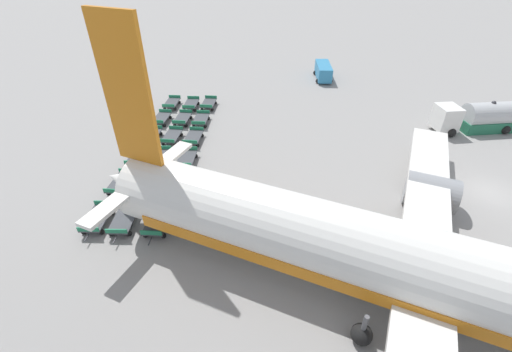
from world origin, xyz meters
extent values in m
plane|color=gray|center=(0.00, 0.00, 0.00)|extent=(500.00, 500.00, 0.00)
cylinder|color=white|center=(12.66, -4.93, 3.00)|extent=(8.80, 38.30, 4.14)
cone|color=white|center=(10.31, -23.82, 3.00)|extent=(4.51, 5.41, 3.93)
cube|color=orange|center=(10.40, -23.05, 9.29)|extent=(0.66, 3.11, 8.45)
cube|color=white|center=(10.38, -23.28, 3.62)|extent=(9.87, 2.28, 0.24)
cube|color=white|center=(12.47, -6.44, 2.07)|extent=(35.11, 7.00, 0.44)
cylinder|color=gray|center=(3.16, -4.88, 1.27)|extent=(2.86, 3.73, 2.45)
cube|color=orange|center=(12.66, -4.93, 2.28)|extent=(8.42, 34.53, 0.74)
cylinder|color=#56565B|center=(15.13, -9.07, 1.24)|extent=(0.24, 0.24, 1.44)
sphere|color=black|center=(15.13, -9.07, 0.52)|extent=(1.05, 1.05, 1.05)
cylinder|color=#56565B|center=(9.24, -8.34, 1.24)|extent=(0.24, 0.24, 1.44)
sphere|color=black|center=(9.24, -8.34, 0.52)|extent=(1.05, 1.05, 1.05)
cube|color=white|center=(-9.95, -2.13, 1.57)|extent=(2.90, 2.73, 2.34)
cube|color=#236B4C|center=(-11.71, 2.04, 0.56)|extent=(4.10, 5.57, 1.12)
cylinder|color=#B7BABC|center=(-11.71, 2.04, 1.70)|extent=(4.07, 5.37, 2.39)
sphere|color=#333338|center=(-11.71, 2.04, 2.89)|extent=(0.44, 0.44, 0.44)
sphere|color=black|center=(-11.07, -2.31, 0.45)|extent=(0.90, 0.90, 0.90)
sphere|color=black|center=(-9.05, -1.46, 0.45)|extent=(0.90, 0.90, 0.90)
sphere|color=black|center=(-13.30, 3.00, 0.45)|extent=(0.90, 0.90, 0.90)
sphere|color=black|center=(-11.28, 3.85, 0.45)|extent=(0.90, 0.90, 0.90)
cube|color=teal|center=(-22.55, -15.88, 1.15)|extent=(5.67, 3.06, 1.75)
cube|color=#1E232D|center=(-25.11, -16.52, 1.45)|extent=(0.45, 1.50, 0.61)
sphere|color=black|center=(-24.46, -15.48, 0.30)|extent=(0.60, 0.60, 0.60)
sphere|color=black|center=(-24.04, -17.14, 0.30)|extent=(0.60, 0.60, 0.60)
sphere|color=black|center=(-21.06, -14.62, 0.30)|extent=(0.60, 0.60, 0.60)
sphere|color=black|center=(-20.64, -16.28, 0.30)|extent=(0.60, 0.60, 0.60)
cube|color=#424449|center=(-7.72, -31.40, 0.55)|extent=(3.04, 1.98, 0.10)
cube|color=#237F56|center=(-6.39, -31.11, 0.76)|extent=(0.38, 1.39, 0.32)
cube|color=#237F56|center=(-9.05, -31.70, 0.76)|extent=(0.38, 1.39, 0.32)
cube|color=#333338|center=(-6.01, -31.02, 0.43)|extent=(0.70, 0.21, 0.06)
sphere|color=black|center=(-6.63, -31.78, 0.18)|extent=(0.36, 0.36, 0.36)
sphere|color=black|center=(-6.89, -30.61, 0.18)|extent=(0.36, 0.36, 0.36)
sphere|color=black|center=(-8.54, -32.20, 0.18)|extent=(0.36, 0.36, 0.36)
sphere|color=black|center=(-8.80, -31.03, 0.18)|extent=(0.36, 0.36, 0.36)
cube|color=#424449|center=(-3.72, -30.49, 0.55)|extent=(3.01, 1.89, 0.10)
cube|color=#237F56|center=(-2.38, -30.25, 0.76)|extent=(0.33, 1.40, 0.32)
cube|color=#237F56|center=(-5.06, -30.73, 0.76)|extent=(0.33, 1.40, 0.32)
cube|color=#333338|center=(-1.99, -30.18, 0.43)|extent=(0.70, 0.18, 0.06)
sphere|color=black|center=(-2.64, -30.90, 0.18)|extent=(0.36, 0.36, 0.36)
sphere|color=black|center=(-2.86, -29.73, 0.18)|extent=(0.36, 0.36, 0.36)
sphere|color=black|center=(-4.57, -31.25, 0.18)|extent=(0.36, 0.36, 0.36)
sphere|color=black|center=(-4.79, -30.08, 0.18)|extent=(0.36, 0.36, 0.36)
cube|color=#424449|center=(0.05, -29.47, 0.55)|extent=(3.04, 1.99, 0.10)
cube|color=#237F56|center=(1.38, -29.17, 0.76)|extent=(0.39, 1.39, 0.32)
cube|color=#237F56|center=(-1.28, -29.77, 0.76)|extent=(0.39, 1.39, 0.32)
cube|color=#333338|center=(1.76, -29.08, 0.43)|extent=(0.70, 0.21, 0.06)
sphere|color=black|center=(1.14, -29.84, 0.18)|extent=(0.36, 0.36, 0.36)
sphere|color=black|center=(0.87, -28.67, 0.18)|extent=(0.36, 0.36, 0.36)
sphere|color=black|center=(-0.78, -30.27, 0.18)|extent=(0.36, 0.36, 0.36)
sphere|color=black|center=(-1.04, -29.10, 0.18)|extent=(0.36, 0.36, 0.36)
cube|color=#424449|center=(3.84, -28.56, 0.55)|extent=(3.08, 2.13, 0.10)
cube|color=#237F56|center=(5.15, -28.18, 0.76)|extent=(0.47, 1.37, 0.32)
cube|color=#237F56|center=(2.53, -28.94, 0.76)|extent=(0.47, 1.37, 0.32)
cube|color=#333338|center=(5.52, -28.07, 0.43)|extent=(0.69, 0.25, 0.06)
sphere|color=black|center=(4.95, -28.86, 0.18)|extent=(0.36, 0.36, 0.36)
sphere|color=black|center=(4.61, -27.71, 0.18)|extent=(0.36, 0.36, 0.36)
sphere|color=black|center=(3.06, -29.41, 0.18)|extent=(0.36, 0.36, 0.36)
sphere|color=black|center=(2.73, -28.26, 0.18)|extent=(0.36, 0.36, 0.36)
cube|color=#424449|center=(7.68, -27.62, 0.55)|extent=(3.02, 1.92, 0.10)
cube|color=#237F56|center=(9.02, -27.36, 0.76)|extent=(0.35, 1.40, 0.32)
cube|color=#237F56|center=(6.35, -27.88, 0.76)|extent=(0.35, 1.40, 0.32)
cube|color=#333338|center=(9.40, -27.28, 0.43)|extent=(0.70, 0.19, 0.06)
sphere|color=black|center=(8.76, -28.02, 0.18)|extent=(0.36, 0.36, 0.36)
sphere|color=black|center=(8.53, -26.84, 0.18)|extent=(0.36, 0.36, 0.36)
sphere|color=black|center=(6.83, -28.39, 0.18)|extent=(0.36, 0.36, 0.36)
sphere|color=black|center=(6.61, -27.22, 0.18)|extent=(0.36, 0.36, 0.36)
cube|color=#424449|center=(11.69, -26.69, 0.55)|extent=(3.08, 2.11, 0.10)
cube|color=#237F56|center=(13.00, -26.33, 0.76)|extent=(0.46, 1.38, 0.32)
cube|color=#237F56|center=(10.38, -27.06, 0.76)|extent=(0.46, 1.38, 0.32)
cube|color=#333338|center=(13.38, -26.22, 0.43)|extent=(0.69, 0.25, 0.06)
sphere|color=black|center=(12.79, -27.00, 0.18)|extent=(0.36, 0.36, 0.36)
sphere|color=black|center=(12.47, -25.85, 0.18)|extent=(0.36, 0.36, 0.36)
sphere|color=black|center=(10.91, -27.53, 0.18)|extent=(0.36, 0.36, 0.36)
sphere|color=black|center=(10.58, -26.38, 0.18)|extent=(0.36, 0.36, 0.36)
cube|color=#424449|center=(-8.08, -29.12, 0.55)|extent=(3.06, 2.03, 0.10)
cube|color=#237F56|center=(-6.76, -28.79, 0.76)|extent=(0.41, 1.39, 0.32)
cube|color=#237F56|center=(-9.40, -29.44, 0.76)|extent=(0.41, 1.39, 0.32)
cube|color=#333338|center=(-6.38, -28.70, 0.43)|extent=(0.69, 0.22, 0.06)
sphere|color=black|center=(-6.99, -29.47, 0.18)|extent=(0.36, 0.36, 0.36)
sphere|color=black|center=(-7.27, -28.30, 0.18)|extent=(0.36, 0.36, 0.36)
sphere|color=black|center=(-8.89, -29.93, 0.18)|extent=(0.36, 0.36, 0.36)
sphere|color=black|center=(-9.18, -28.76, 0.18)|extent=(0.36, 0.36, 0.36)
cube|color=#424449|center=(-4.28, -28.29, 0.55)|extent=(3.02, 1.91, 0.10)
cube|color=#237F56|center=(-2.94, -28.04, 0.76)|extent=(0.34, 1.40, 0.32)
cube|color=#237F56|center=(-5.61, -28.55, 0.76)|extent=(0.34, 1.40, 0.32)
cube|color=#333338|center=(-2.56, -27.96, 0.43)|extent=(0.70, 0.19, 0.06)
sphere|color=black|center=(-3.20, -28.70, 0.18)|extent=(0.36, 0.36, 0.36)
sphere|color=black|center=(-3.43, -27.52, 0.18)|extent=(0.36, 0.36, 0.36)
sphere|color=black|center=(-5.13, -29.06, 0.18)|extent=(0.36, 0.36, 0.36)
sphere|color=black|center=(-5.35, -27.89, 0.18)|extent=(0.36, 0.36, 0.36)
cube|color=#424449|center=(-0.38, -27.47, 0.55)|extent=(3.01, 1.88, 0.10)
cube|color=#237F56|center=(0.96, -27.23, 0.76)|extent=(0.33, 1.40, 0.32)
cube|color=#237F56|center=(-1.72, -27.71, 0.76)|extent=(0.33, 1.40, 0.32)
cube|color=#333338|center=(1.34, -27.16, 0.43)|extent=(0.70, 0.18, 0.06)
sphere|color=black|center=(0.69, -27.89, 0.18)|extent=(0.36, 0.36, 0.36)
sphere|color=black|center=(0.48, -26.71, 0.18)|extent=(0.36, 0.36, 0.36)
sphere|color=black|center=(-1.24, -28.24, 0.18)|extent=(0.36, 0.36, 0.36)
sphere|color=black|center=(-1.45, -27.06, 0.18)|extent=(0.36, 0.36, 0.36)
cube|color=#424449|center=(3.48, -26.55, 0.55)|extent=(3.08, 2.14, 0.10)
cube|color=#237F56|center=(4.79, -26.17, 0.76)|extent=(0.47, 1.37, 0.32)
cube|color=#237F56|center=(2.18, -26.93, 0.76)|extent=(0.47, 1.37, 0.32)
cube|color=#333338|center=(5.16, -26.06, 0.43)|extent=(0.69, 0.25, 0.06)
sphere|color=black|center=(4.59, -26.85, 0.18)|extent=(0.36, 0.36, 0.36)
sphere|color=black|center=(4.26, -25.70, 0.18)|extent=(0.36, 0.36, 0.36)
sphere|color=black|center=(2.71, -27.40, 0.18)|extent=(0.36, 0.36, 0.36)
sphere|color=black|center=(2.37, -26.25, 0.18)|extent=(0.36, 0.36, 0.36)
cube|color=#424449|center=(7.41, -25.68, 0.55)|extent=(3.08, 2.13, 0.10)
cube|color=#237F56|center=(8.72, -25.31, 0.76)|extent=(0.47, 1.37, 0.32)
cube|color=#237F56|center=(6.10, -26.06, 0.76)|extent=(0.47, 1.37, 0.32)
cube|color=#333338|center=(9.09, -25.20, 0.43)|extent=(0.69, 0.25, 0.06)
sphere|color=black|center=(8.52, -25.99, 0.18)|extent=(0.36, 0.36, 0.36)
sphere|color=black|center=(8.19, -24.84, 0.18)|extent=(0.36, 0.36, 0.36)
sphere|color=black|center=(6.63, -26.53, 0.18)|extent=(0.36, 0.36, 0.36)
sphere|color=black|center=(6.30, -25.38, 0.18)|extent=(0.36, 0.36, 0.36)
cube|color=#424449|center=(11.31, -24.86, 0.55)|extent=(3.08, 2.12, 0.10)
cube|color=#237F56|center=(12.62, -24.48, 0.76)|extent=(0.46, 1.38, 0.32)
cube|color=#237F56|center=(10.00, -25.23, 0.76)|extent=(0.46, 1.38, 0.32)
cube|color=#333338|center=(12.99, -24.38, 0.43)|extent=(0.69, 0.25, 0.06)
sphere|color=black|center=(12.42, -25.16, 0.18)|extent=(0.36, 0.36, 0.36)
sphere|color=black|center=(12.09, -24.01, 0.18)|extent=(0.36, 0.36, 0.36)
sphere|color=black|center=(10.53, -25.70, 0.18)|extent=(0.36, 0.36, 0.36)
sphere|color=black|center=(10.20, -24.55, 0.18)|extent=(0.36, 0.36, 0.36)
cube|color=#424449|center=(-8.81, -27.24, 0.55)|extent=(3.02, 1.92, 0.10)
cube|color=#237F56|center=(-7.48, -26.97, 0.76)|extent=(0.35, 1.40, 0.32)
cube|color=#237F56|center=(-10.15, -27.50, 0.76)|extent=(0.35, 1.40, 0.32)
cube|color=#333338|center=(-7.09, -26.90, 0.43)|extent=(0.70, 0.19, 0.06)
sphere|color=black|center=(-7.73, -27.63, 0.18)|extent=(0.36, 0.36, 0.36)
sphere|color=black|center=(-7.97, -26.46, 0.18)|extent=(0.36, 0.36, 0.36)
sphere|color=black|center=(-9.66, -28.01, 0.18)|extent=(0.36, 0.36, 0.36)
sphere|color=black|center=(-9.89, -26.84, 0.18)|extent=(0.36, 0.36, 0.36)
cube|color=#424449|center=(-4.67, -26.35, 0.55)|extent=(3.05, 2.03, 0.10)
cube|color=#237F56|center=(-3.34, -26.03, 0.76)|extent=(0.41, 1.39, 0.32)
cube|color=#237F56|center=(-5.99, -26.67, 0.76)|extent=(0.41, 1.39, 0.32)
cube|color=#333338|center=(-2.97, -25.94, 0.43)|extent=(0.69, 0.22, 0.06)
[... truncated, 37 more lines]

